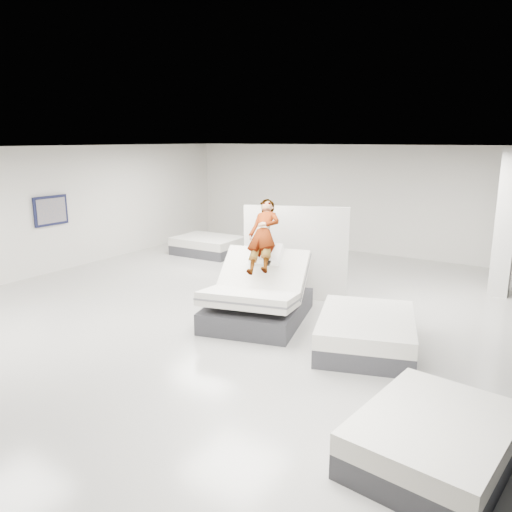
# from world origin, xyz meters

# --- Properties ---
(room) EXTENTS (14.00, 14.04, 3.20)m
(room) POSITION_xyz_m (0.00, 0.00, 1.60)
(room) COLOR #A6A39C
(room) RESTS_ON ground
(hero_bed) EXTENTS (2.16, 2.55, 1.38)m
(hero_bed) POSITION_xyz_m (0.36, 0.32, 0.42)
(hero_bed) COLOR #333337
(hero_bed) RESTS_ON floor
(person) EXTENTS (0.95, 1.59, 1.37)m
(person) POSITION_xyz_m (0.28, 0.63, 1.33)
(person) COLOR slate
(person) RESTS_ON hero_bed
(remote) EXTENTS (0.08, 0.15, 0.08)m
(remote) POSITION_xyz_m (0.58, 0.35, 1.14)
(remote) COLOR black
(remote) RESTS_ON person
(divider_panel) EXTENTS (2.08, 0.92, 2.01)m
(divider_panel) POSITION_xyz_m (0.32, 1.86, 1.00)
(divider_panel) COLOR silver
(divider_panel) RESTS_ON floor
(flat_bed_right_far) EXTENTS (2.05, 2.37, 0.55)m
(flat_bed_right_far) POSITION_xyz_m (2.55, 0.18, 0.28)
(flat_bed_right_far) COLOR #333337
(flat_bed_right_far) RESTS_ON floor
(flat_bed_right_near) EXTENTS (1.64, 2.05, 0.52)m
(flat_bed_right_near) POSITION_xyz_m (4.21, -2.30, 0.26)
(flat_bed_right_near) COLOR #333337
(flat_bed_right_near) RESTS_ON floor
(flat_bed_left_far) EXTENTS (1.91, 1.46, 0.51)m
(flat_bed_left_far) POSITION_xyz_m (-3.89, 4.26, 0.26)
(flat_bed_left_far) COLOR #333337
(flat_bed_left_far) RESTS_ON floor
(column) EXTENTS (0.40, 0.40, 3.20)m
(column) POSITION_xyz_m (4.00, 4.50, 1.60)
(column) COLOR silver
(column) RESTS_ON floor
(wall_poster) EXTENTS (0.06, 0.95, 0.75)m
(wall_poster) POSITION_xyz_m (-5.93, 0.50, 1.60)
(wall_poster) COLOR black
(wall_poster) RESTS_ON wall_left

